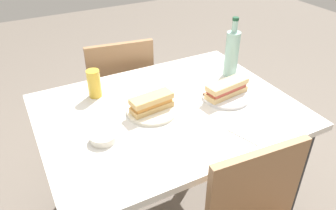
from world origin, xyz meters
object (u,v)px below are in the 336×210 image
dining_table (168,129)px  plate_near (152,111)px  baguette_sandwich_near (152,103)px  olive_bowl (103,138)px  chair_far (120,93)px  knife_far (217,90)px  knife_near (144,104)px  plate_far (226,96)px  beer_glass (94,84)px  water_bottle (232,53)px  baguette_sandwich_far (227,88)px

dining_table → plate_near: 0.14m
baguette_sandwich_near → olive_bowl: baguette_sandwich_near is taller
chair_far → olive_bowl: chair_far is taller
chair_far → knife_far: 0.73m
dining_table → knife_near: size_ratio=6.38×
plate_far → beer_glass: bearing=150.9°
plate_near → water_bottle: 0.54m
knife_near → knife_far: same height
plate_far → olive_bowl: bearing=-176.3°
dining_table → plate_near: size_ratio=5.03×
knife_near → knife_far: 0.36m
knife_far → plate_far: bearing=-69.4°
chair_far → plate_far: chair_far is taller
plate_far → water_bottle: 0.26m
beer_glass → olive_bowl: bearing=-102.5°
plate_near → knife_near: (-0.02, 0.05, 0.01)m
chair_far → water_bottle: bearing=-47.2°
baguette_sandwich_far → knife_near: bearing=165.4°
plate_near → beer_glass: size_ratio=1.66×
chair_far → knife_near: 0.63m
plate_near → knife_near: knife_near is taller
dining_table → chair_far: chair_far is taller
plate_far → beer_glass: (-0.54, 0.30, 0.06)m
knife_far → water_bottle: size_ratio=0.58×
plate_far → beer_glass: size_ratio=1.66×
knife_far → dining_table: bearing=-178.4°
chair_far → knife_far: (0.28, -0.62, 0.26)m
knife_near → baguette_sandwich_far: (0.38, -0.10, 0.03)m
plate_near → knife_far: knife_far is taller
knife_near → olive_bowl: olive_bowl is taller
knife_near → plate_near: bearing=-70.5°
chair_far → knife_near: size_ratio=4.91×
baguette_sandwich_near → baguette_sandwich_far: size_ratio=0.89×
knife_near → water_bottle: bearing=8.5°
water_bottle → beer_glass: size_ratio=2.31×
plate_far → beer_glass: beer_glass is taller
knife_near → plate_far: knife_near is taller
beer_glass → olive_bowl: size_ratio=1.31×
beer_glass → water_bottle: bearing=-10.0°
water_bottle → beer_glass: bearing=170.0°
beer_glass → chair_far: bearing=56.6°
chair_far → olive_bowl: bearing=-114.1°
baguette_sandwich_near → beer_glass: (-0.18, 0.25, 0.02)m
dining_table → olive_bowl: (-0.33, -0.08, 0.13)m
dining_table → baguette_sandwich_near: (-0.07, 0.01, 0.16)m
water_bottle → plate_far: bearing=-130.6°
plate_far → olive_bowl: 0.62m
plate_far → knife_far: bearing=110.6°
plate_far → baguette_sandwich_far: bearing=-90.0°
baguette_sandwich_near → beer_glass: beer_glass is taller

